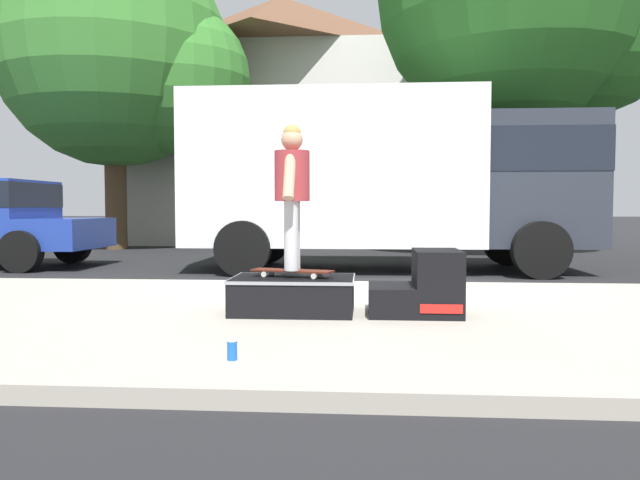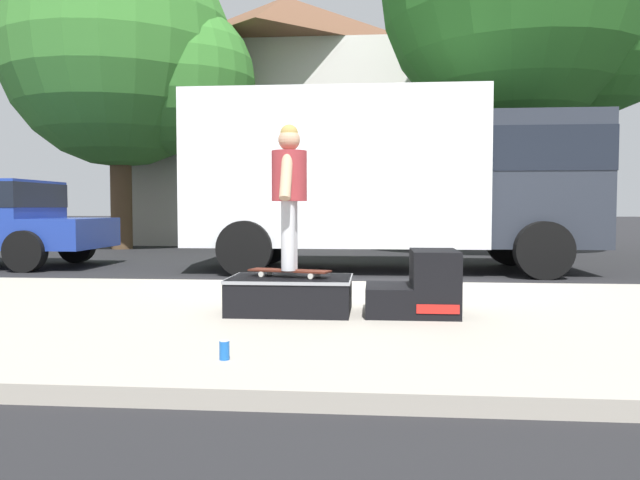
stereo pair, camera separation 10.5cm
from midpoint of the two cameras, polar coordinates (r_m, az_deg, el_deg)
ground_plane at (r=8.82m, az=5.33°, el=-4.22°), size 140.00×140.00×0.00m
sidewalk_slab at (r=5.85m, az=5.49°, el=-7.33°), size 50.00×5.00×0.12m
skate_box at (r=5.83m, az=-2.22°, el=-4.95°), size 1.15×0.77×0.33m
kicker_ramp at (r=5.80m, az=9.73°, el=-4.37°), size 0.84×0.70×0.60m
skateboard at (r=5.82m, az=-2.31°, el=-2.88°), size 0.81×0.40×0.07m
skater_kid at (r=5.79m, az=-2.33°, el=5.12°), size 0.33×0.70×1.36m
soda_can at (r=4.11m, az=-8.08°, el=-10.04°), size 0.07×0.07×0.13m
box_truck at (r=10.98m, az=6.85°, el=6.08°), size 6.91×2.63×3.05m
street_tree_main at (r=17.68m, az=-16.79°, el=15.72°), size 6.64×6.04×8.23m
house_behind at (r=21.90m, az=-3.04°, el=11.23°), size 9.54×8.23×8.40m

